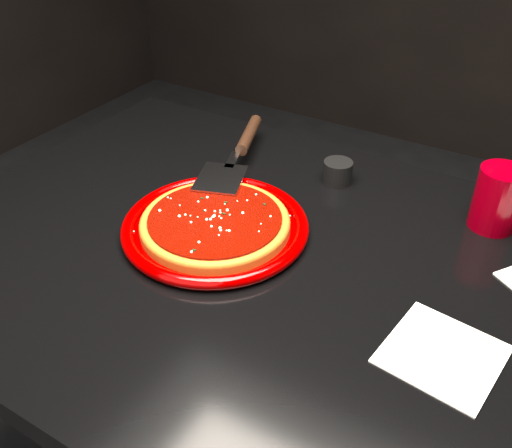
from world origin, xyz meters
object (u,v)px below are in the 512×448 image
Objects in this scene: plate at (215,226)px; pizza_server at (237,153)px; table at (279,415)px; cup at (498,199)px; ramekin at (338,172)px.

plate is 0.89× the size of pizza_server.
table is 0.56m from cup.
cup is at bearing 33.49° from plate.
ramekin is at bearing -179.79° from cup.
cup is 0.28m from ramekin.
pizza_server is 6.34× the size of ramekin.
pizza_server is at bearing 136.96° from table.
plate is at bearing -86.99° from pizza_server.
plate is (-0.14, 0.01, 0.39)m from table.
cup is at bearing 0.21° from ramekin.
pizza_server reaches higher than plate.
table is at bearing -132.98° from cup.
table is 0.51m from pizza_server.
pizza_server is 0.47m from cup.
table is 11.24× the size of cup.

